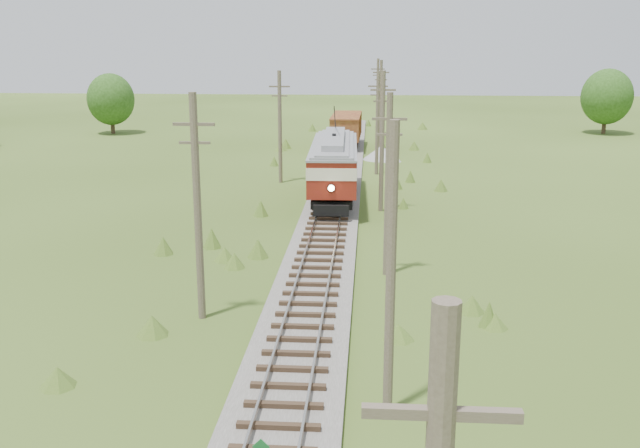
{
  "coord_description": "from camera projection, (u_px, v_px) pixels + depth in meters",
  "views": [
    {
      "loc": [
        2.44,
        -14.47,
        10.93
      ],
      "look_at": [
        0.0,
        20.04,
        1.9
      ],
      "focal_mm": 40.0,
      "sensor_mm": 36.0,
      "label": 1
    }
  ],
  "objects": [
    {
      "name": "utility_pole_r_3",
      "position": [
        382.0,
        140.0,
        45.43
      ],
      "size": [
        1.6,
        0.3,
        9.0
      ],
      "color": "brown",
      "rests_on": "ground"
    },
    {
      "name": "utility_pole_r_5",
      "position": [
        380.0,
        105.0,
        70.52
      ],
      "size": [
        1.6,
        0.3,
        8.9
      ],
      "color": "brown",
      "rests_on": "ground"
    },
    {
      "name": "utility_pole_r_6",
      "position": [
        377.0,
        96.0,
        83.11
      ],
      "size": [
        1.6,
        0.3,
        8.7
      ],
      "color": "brown",
      "rests_on": "ground"
    },
    {
      "name": "gondola",
      "position": [
        346.0,
        128.0,
        72.31
      ],
      "size": [
        3.0,
        8.8,
        2.9
      ],
      "rotation": [
        0.0,
        0.0,
        -0.02
      ],
      "color": "black",
      "rests_on": "ground"
    },
    {
      "name": "utility_pole_l_b",
      "position": [
        280.0,
        126.0,
        54.69
      ],
      "size": [
        1.6,
        0.3,
        8.6
      ],
      "color": "brown",
      "rests_on": "ground"
    },
    {
      "name": "utility_pole_r_4",
      "position": [
        377.0,
        122.0,
        58.07
      ],
      "size": [
        1.6,
        0.3,
        8.4
      ],
      "color": "brown",
      "rests_on": "ground"
    },
    {
      "name": "tree_mid_a",
      "position": [
        111.0,
        99.0,
        83.42
      ],
      "size": [
        5.46,
        5.46,
        7.03
      ],
      "color": "#38281C",
      "rests_on": "ground"
    },
    {
      "name": "utility_pole_r_1",
      "position": [
        391.0,
        274.0,
        20.4
      ],
      "size": [
        0.3,
        0.3,
        8.8
      ],
      "color": "brown",
      "rests_on": "ground"
    },
    {
      "name": "streetcar",
      "position": [
        334.0,
        162.0,
        48.63
      ],
      "size": [
        3.43,
        13.3,
        6.05
      ],
      "rotation": [
        0.0,
        0.0,
        0.03
      ],
      "color": "black",
      "rests_on": "ground"
    },
    {
      "name": "utility_pole_l_a",
      "position": [
        197.0,
        206.0,
        27.6
      ],
      "size": [
        1.6,
        0.3,
        9.0
      ],
      "color": "brown",
      "rests_on": "ground"
    },
    {
      "name": "gravel_pile",
      "position": [
        383.0,
        153.0,
        66.06
      ],
      "size": [
        3.55,
        3.77,
        1.29
      ],
      "color": "gray",
      "rests_on": "ground"
    },
    {
      "name": "utility_pole_r_2",
      "position": [
        388.0,
        184.0,
        32.93
      ],
      "size": [
        1.6,
        0.3,
        8.6
      ],
      "color": "brown",
      "rests_on": "ground"
    },
    {
      "name": "railbed_main",
      "position": [
        334.0,
        197.0,
        49.66
      ],
      "size": [
        3.6,
        96.0,
        0.57
      ],
      "color": "#605B54",
      "rests_on": "ground"
    },
    {
      "name": "tree_mid_b",
      "position": [
        607.0,
        97.0,
        83.25
      ],
      "size": [
        5.88,
        5.88,
        7.57
      ],
      "color": "#38281C",
      "rests_on": "ground"
    }
  ]
}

